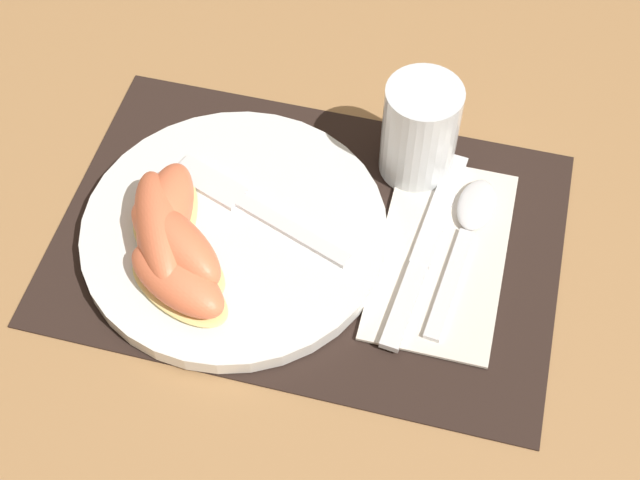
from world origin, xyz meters
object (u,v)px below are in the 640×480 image
object	(u,v)px
juice_glass	(419,135)
fork	(247,204)
spoon	(469,225)
citrus_wedge_2	(176,245)
citrus_wedge_0	(166,215)
citrus_wedge_1	(160,232)
plate	(235,231)
citrus_wedge_3	(178,282)
knife	(424,251)

from	to	relation	value
juice_glass	fork	xyz separation A→B (m)	(-0.14, -0.10, -0.03)
spoon	citrus_wedge_2	distance (m)	0.26
citrus_wedge_0	citrus_wedge_1	xyz separation A→B (m)	(0.00, -0.02, 0.00)
fork	citrus_wedge_0	size ratio (longest dim) A/B	1.57
citrus_wedge_0	fork	bearing A→B (deg)	32.73
spoon	fork	distance (m)	0.20
citrus_wedge_2	citrus_wedge_1	bearing A→B (deg)	151.17
fork	spoon	bearing A→B (deg)	9.74
plate	spoon	bearing A→B (deg)	16.07
citrus_wedge_0	spoon	bearing A→B (deg)	15.75
juice_glass	fork	bearing A→B (deg)	-145.23
citrus_wedge_0	citrus_wedge_3	bearing A→B (deg)	-62.59
knife	fork	distance (m)	0.16
citrus_wedge_1	juice_glass	bearing A→B (deg)	38.00
spoon	citrus_wedge_3	xyz separation A→B (m)	(-0.23, -0.13, 0.02)
juice_glass	citrus_wedge_1	bearing A→B (deg)	-142.00
plate	citrus_wedge_3	bearing A→B (deg)	-107.98
fork	citrus_wedge_3	xyz separation A→B (m)	(-0.03, -0.10, 0.01)
citrus_wedge_3	plate	bearing A→B (deg)	72.02
citrus_wedge_1	citrus_wedge_0	bearing A→B (deg)	95.56
knife	fork	xyz separation A→B (m)	(-0.16, 0.00, 0.01)
spoon	citrus_wedge_2	bearing A→B (deg)	-157.06
plate	citrus_wedge_1	world-z (taller)	citrus_wedge_1
spoon	citrus_wedge_3	world-z (taller)	citrus_wedge_3
spoon	citrus_wedge_0	xyz separation A→B (m)	(-0.26, -0.07, 0.03)
juice_glass	citrus_wedge_3	xyz separation A→B (m)	(-0.17, -0.20, -0.01)
fork	citrus_wedge_0	xyz separation A→B (m)	(-0.06, -0.04, 0.01)
spoon	knife	bearing A→B (deg)	-133.44
knife	fork	world-z (taller)	fork
juice_glass	citrus_wedge_3	world-z (taller)	juice_glass
citrus_wedge_1	citrus_wedge_2	world-z (taller)	same
citrus_wedge_0	citrus_wedge_2	xyz separation A→B (m)	(0.02, -0.03, 0.00)
citrus_wedge_1	citrus_wedge_2	bearing A→B (deg)	-28.83
spoon	citrus_wedge_3	distance (m)	0.27
knife	citrus_wedge_3	xyz separation A→B (m)	(-0.19, -0.10, 0.02)
plate	citrus_wedge_3	distance (m)	0.08
fork	citrus_wedge_0	distance (m)	0.07
knife	citrus_wedge_2	bearing A→B (deg)	-162.43
juice_glass	spoon	bearing A→B (deg)	-45.32
knife	plate	bearing A→B (deg)	-172.56
plate	juice_glass	bearing A→B (deg)	40.13
citrus_wedge_3	citrus_wedge_0	bearing A→B (deg)	117.41
plate	fork	size ratio (longest dim) A/B	1.49
citrus_wedge_1	fork	bearing A→B (deg)	44.56
citrus_wedge_1	plate	bearing A→B (deg)	31.76
plate	knife	xyz separation A→B (m)	(0.17, 0.02, -0.00)
knife	fork	size ratio (longest dim) A/B	1.19
fork	plate	bearing A→B (deg)	-101.01
juice_glass	knife	distance (m)	0.11
citrus_wedge_1	citrus_wedge_3	size ratio (longest dim) A/B	1.19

